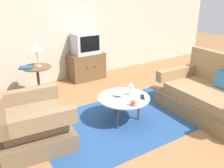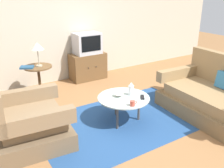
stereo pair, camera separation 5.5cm
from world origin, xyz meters
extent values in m
plane|color=olive|center=(0.00, 0.00, 0.00)|extent=(16.00, 16.00, 0.00)
cube|color=#BCB29E|center=(0.00, 2.42, 1.35)|extent=(9.00, 0.12, 2.70)
cube|color=navy|center=(0.09, 0.10, 0.00)|extent=(2.64, 1.65, 0.00)
cube|color=brown|center=(-1.25, 0.29, 0.12)|extent=(1.01, 1.05, 0.24)
cube|color=#846B4C|center=(-1.25, 0.29, 0.33)|extent=(0.84, 0.75, 0.18)
cube|color=#846B4C|center=(-1.29, -0.12, 0.52)|extent=(0.93, 0.22, 0.20)
cube|color=#846B4C|center=(-1.21, 0.70, 0.52)|extent=(0.93, 0.22, 0.20)
cube|color=brown|center=(1.39, -0.48, 0.12)|extent=(1.04, 1.61, 0.24)
cube|color=#93754C|center=(1.39, -0.48, 0.33)|extent=(0.89, 1.32, 0.18)
cube|color=#93754C|center=(1.42, 0.24, 0.51)|extent=(0.98, 0.19, 0.19)
cube|color=teal|center=(1.66, -0.51, 0.55)|extent=(0.17, 0.28, 0.28)
cylinder|color=#B2C6C1|center=(0.09, 0.10, 0.40)|extent=(0.79, 0.79, 0.02)
cylinder|color=#4C4742|center=(0.11, 0.34, 0.19)|extent=(0.04, 0.04, 0.39)
cylinder|color=#4C4742|center=(-0.12, -0.04, 0.19)|extent=(0.04, 0.04, 0.39)
cylinder|color=#4C4742|center=(0.31, 0.00, 0.19)|extent=(0.04, 0.04, 0.39)
cylinder|color=brown|center=(-0.71, 1.72, 0.59)|extent=(0.51, 0.51, 0.02)
cylinder|color=#47311C|center=(-0.71, 1.72, 0.29)|extent=(0.05, 0.05, 0.58)
cylinder|color=#47311C|center=(-0.71, 1.72, 0.01)|extent=(0.28, 0.28, 0.02)
cube|color=brown|center=(0.51, 2.12, 0.30)|extent=(0.79, 0.41, 0.59)
sphere|color=black|center=(0.42, 1.90, 0.33)|extent=(0.02, 0.02, 0.02)
sphere|color=black|center=(0.61, 1.90, 0.33)|extent=(0.02, 0.02, 0.02)
cube|color=#B7B7BC|center=(0.51, 2.12, 0.82)|extent=(0.57, 0.39, 0.45)
cube|color=black|center=(0.51, 1.92, 0.85)|extent=(0.45, 0.01, 0.33)
cylinder|color=#9E937A|center=(-0.69, 1.71, 0.61)|extent=(0.12, 0.12, 0.02)
cylinder|color=#9E937A|center=(-0.69, 1.71, 0.77)|extent=(0.02, 0.02, 0.29)
cone|color=beige|center=(-0.69, 1.71, 0.98)|extent=(0.23, 0.23, 0.13)
cylinder|color=white|center=(0.23, 0.11, 0.49)|extent=(0.08, 0.08, 0.16)
cone|color=white|center=(0.23, 0.11, 0.59)|extent=(0.08, 0.08, 0.05)
cylinder|color=#B74C3D|center=(0.02, -0.21, 0.45)|extent=(0.07, 0.07, 0.08)
torus|color=#B74C3D|center=(0.07, -0.21, 0.45)|extent=(0.06, 0.01, 0.06)
cone|color=silver|center=(0.04, 0.17, 0.43)|extent=(0.15, 0.15, 0.04)
cube|color=black|center=(0.32, -0.07, 0.42)|extent=(0.13, 0.15, 0.02)
cube|color=navy|center=(-0.91, 1.72, 0.62)|extent=(0.28, 0.25, 0.03)
camera|label=1|loc=(-1.93, -2.67, 1.96)|focal=39.70mm
camera|label=2|loc=(-1.89, -2.70, 1.96)|focal=39.70mm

